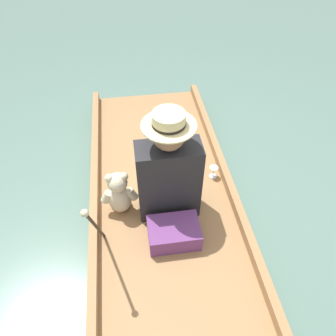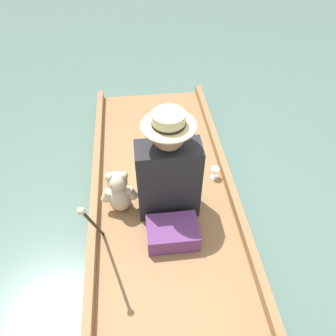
# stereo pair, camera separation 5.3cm
# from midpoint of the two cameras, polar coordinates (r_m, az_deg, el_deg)

# --- Properties ---
(ground_plane) EXTENTS (16.00, 16.00, 0.00)m
(ground_plane) POSITION_cam_midpoint_polar(r_m,az_deg,el_deg) (2.76, 0.15, -9.06)
(ground_plane) COLOR slate
(punt_boat) EXTENTS (1.19, 3.40, 0.22)m
(punt_boat) POSITION_cam_midpoint_polar(r_m,az_deg,el_deg) (2.70, 0.16, -8.15)
(punt_boat) COLOR #997047
(punt_boat) RESTS_ON ground_plane
(seat_cushion) EXTENTS (0.37, 0.26, 0.15)m
(seat_cushion) POSITION_cam_midpoint_polar(r_m,az_deg,el_deg) (2.44, 1.42, -11.23)
(seat_cushion) COLOR #6B3875
(seat_cushion) RESTS_ON punt_boat
(seated_person) EXTENTS (0.46, 0.75, 0.93)m
(seated_person) POSITION_cam_midpoint_polar(r_m,az_deg,el_deg) (2.44, 0.53, -0.67)
(seated_person) COLOR white
(seated_person) RESTS_ON punt_boat
(teddy_bear) EXTENTS (0.29, 0.17, 0.42)m
(teddy_bear) POSITION_cam_midpoint_polar(r_m,az_deg,el_deg) (2.54, -7.91, -4.25)
(teddy_bear) COLOR beige
(teddy_bear) RESTS_ON punt_boat
(wine_glass) EXTENTS (0.08, 0.08, 0.11)m
(wine_glass) POSITION_cam_midpoint_polar(r_m,az_deg,el_deg) (2.86, 8.70, -0.50)
(wine_glass) COLOR silver
(wine_glass) RESTS_ON punt_boat
(walking_cane) EXTENTS (0.04, 0.39, 0.77)m
(walking_cane) POSITION_cam_midpoint_polar(r_m,az_deg,el_deg) (2.08, -12.38, -9.22)
(walking_cane) COLOR black
(walking_cane) RESTS_ON punt_boat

